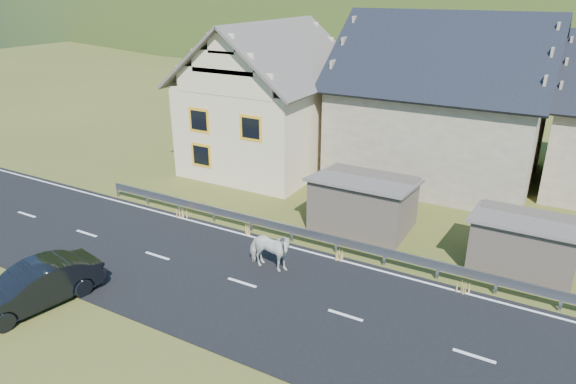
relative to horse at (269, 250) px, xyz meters
The scene contains 12 objects.
ground 3.95m from the horse, 19.58° to the right, with size 160.00×160.00×0.00m, color #3F4919.
road 3.94m from the horse, 19.58° to the right, with size 60.00×7.00×0.04m, color black.
lane_markings 3.94m from the horse, 19.58° to the right, with size 60.00×6.60×0.01m, color silver.
guardrail 4.36m from the horse, 33.30° to the left, with size 28.10×0.09×0.75m.
shed_left 5.46m from the horse, 72.56° to the left, with size 4.30×3.30×2.40m, color brown.
shed_right 9.40m from the horse, 30.05° to the left, with size 3.80×2.90×2.20m, color brown.
house_cream 12.95m from the horse, 120.75° to the left, with size 7.80×9.80×8.30m.
house_stone_a 14.47m from the horse, 79.11° to the left, with size 10.80×9.80×8.90m.
mountain 180.12m from the horse, 87.23° to the left, with size 440.00×280.00×260.00m, color #1F3B0E.
conifer_patch 120.34m from the horse, 115.29° to the left, with size 76.00×50.00×28.00m, color black.
horse is the anchor object (origin of this frame).
car 8.00m from the horse, 134.19° to the right, with size 1.52×4.37×1.44m, color black.
Camera 1 is at (5.13, -12.95, 9.92)m, focal length 32.00 mm.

